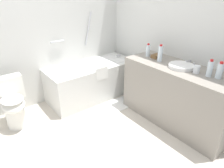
# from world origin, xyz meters

# --- Properties ---
(ground_plane) EXTENTS (4.17, 4.17, 0.00)m
(ground_plane) POSITION_xyz_m (0.00, 0.00, 0.00)
(ground_plane) COLOR beige
(wall_back_tiled) EXTENTS (3.57, 0.10, 2.54)m
(wall_back_tiled) POSITION_xyz_m (0.00, 1.31, 1.27)
(wall_back_tiled) COLOR silver
(wall_back_tiled) RESTS_ON ground_plane
(wall_right_mirror) EXTENTS (0.10, 2.93, 2.54)m
(wall_right_mirror) POSITION_xyz_m (1.64, 0.00, 1.27)
(wall_right_mirror) COLOR silver
(wall_right_mirror) RESTS_ON ground_plane
(bathtub) EXTENTS (1.52, 0.66, 1.39)m
(bathtub) POSITION_xyz_m (0.79, 0.93, 0.32)
(bathtub) COLOR silver
(bathtub) RESTS_ON ground_plane
(toilet) EXTENTS (0.40, 0.48, 0.69)m
(toilet) POSITION_xyz_m (-0.51, 0.90, 0.35)
(toilet) COLOR white
(toilet) RESTS_ON ground_plane
(vanity_counter) EXTENTS (0.57, 1.52, 0.82)m
(vanity_counter) POSITION_xyz_m (1.30, -0.40, 0.41)
(vanity_counter) COLOR gray
(vanity_counter) RESTS_ON ground_plane
(sink_basin) EXTENTS (0.32, 0.32, 0.04)m
(sink_basin) POSITION_xyz_m (1.29, -0.41, 0.84)
(sink_basin) COLOR white
(sink_basin) RESTS_ON vanity_counter
(sink_faucet) EXTENTS (0.10, 0.15, 0.07)m
(sink_faucet) POSITION_xyz_m (1.48, -0.41, 0.85)
(sink_faucet) COLOR #A7A7AC
(sink_faucet) RESTS_ON vanity_counter
(water_bottle_0) EXTENTS (0.06, 0.06, 0.20)m
(water_bottle_0) POSITION_xyz_m (1.30, -0.77, 0.92)
(water_bottle_0) COLOR silver
(water_bottle_0) RESTS_ON vanity_counter
(water_bottle_1) EXTENTS (0.06, 0.06, 0.19)m
(water_bottle_1) POSITION_xyz_m (1.30, 0.18, 0.91)
(water_bottle_1) COLOR silver
(water_bottle_1) RESTS_ON vanity_counter
(water_bottle_2) EXTENTS (0.07, 0.07, 0.24)m
(water_bottle_2) POSITION_xyz_m (1.27, -0.08, 0.93)
(water_bottle_2) COLOR silver
(water_bottle_2) RESTS_ON vanity_counter
(water_bottle_3) EXTENTS (0.07, 0.07, 0.20)m
(water_bottle_3) POSITION_xyz_m (1.33, -0.86, 0.91)
(water_bottle_3) COLOR silver
(water_bottle_3) RESTS_ON vanity_counter
(drinking_glass_0) EXTENTS (0.08, 0.08, 0.09)m
(drinking_glass_0) POSITION_xyz_m (1.28, -0.62, 0.87)
(drinking_glass_0) COLOR white
(drinking_glass_0) RESTS_ON vanity_counter
(amenity_basket) EXTENTS (0.14, 0.10, 0.05)m
(amenity_basket) POSITION_xyz_m (1.35, 0.05, 0.85)
(amenity_basket) COLOR brown
(amenity_basket) RESTS_ON vanity_counter
(bath_mat) EXTENTS (0.56, 0.33, 0.01)m
(bath_mat) POSITION_xyz_m (0.92, 0.40, 0.01)
(bath_mat) COLOR white
(bath_mat) RESTS_ON ground_plane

